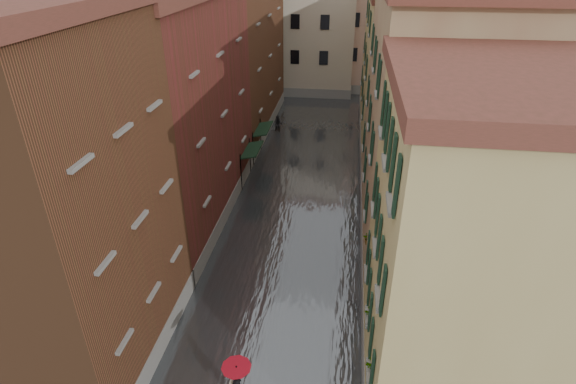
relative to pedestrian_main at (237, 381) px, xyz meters
The scene contains 15 objects.
ground 4.08m from the pedestrian_main, 83.60° to the left, with size 120.00×120.00×0.00m, color slate.
floodwater 16.88m from the pedestrian_main, 88.54° to the left, with size 10.00×60.00×0.20m, color #484C50.
building_left_near 8.55m from the pedestrian_main, 164.47° to the left, with size 6.00×8.00×13.00m, color brown.
building_left_mid 15.22m from the pedestrian_main, 117.13° to the left, with size 6.00×14.00×12.50m, color maroon.
building_left_far 29.15m from the pedestrian_main, 103.29° to the left, with size 6.00×16.00×14.00m, color brown.
building_right_near 8.83m from the pedestrian_main, 13.81° to the left, with size 6.00×8.00×11.50m, color tan.
building_right_mid 15.69m from the pedestrian_main, 59.92° to the left, with size 6.00×14.00×13.00m, color tan.
building_right_far 29.14m from the pedestrian_main, 75.05° to the left, with size 6.00×16.00×11.50m, color tan.
building_end_cream 42.22m from the pedestrian_main, 93.52° to the left, with size 12.00×9.00×13.00m, color #B4A98F.
building_end_pink 44.54m from the pedestrian_main, 81.65° to the left, with size 10.00×9.00×12.00m, color tan.
awning_near 17.57m from the pedestrian_main, 100.05° to the left, with size 1.09×2.87×2.80m.
awning_far 21.51m from the pedestrian_main, 98.18° to the left, with size 1.09×3.05×2.80m.
window_planters 5.74m from the pedestrian_main, 31.19° to the left, with size 0.59×7.86×0.84m.
pedestrian_main is the anchor object (origin of this frame).
pedestrian_far 27.08m from the pedestrian_main, 95.83° to the left, with size 0.80×0.62×1.64m, color black.
Camera 1 is at (2.75, -14.03, 14.67)m, focal length 28.00 mm.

